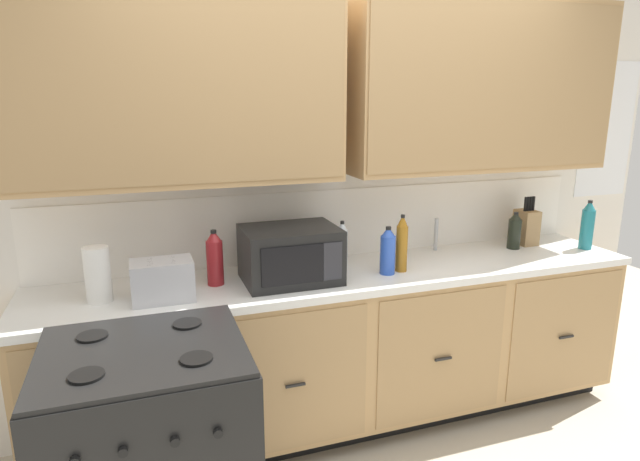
# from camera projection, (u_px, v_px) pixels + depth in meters

# --- Properties ---
(ground_plane) EXTENTS (8.23, 8.23, 0.00)m
(ground_plane) POSITION_uv_depth(u_px,v_px,m) (369.00, 452.00, 2.87)
(ground_plane) COLOR #B2A893
(wall_unit) EXTENTS (4.49, 0.40, 2.48)m
(wall_unit) POSITION_uv_depth(u_px,v_px,m) (339.00, 130.00, 2.92)
(wall_unit) COLOR white
(wall_unit) RESTS_ON ground_plane
(counter_run) EXTENTS (3.32, 0.64, 0.92)m
(counter_run) POSITION_uv_depth(u_px,v_px,m) (350.00, 347.00, 3.03)
(counter_run) COLOR black
(counter_run) RESTS_ON ground_plane
(stove_range) EXTENTS (0.76, 0.68, 0.95)m
(stove_range) POSITION_uv_depth(u_px,v_px,m) (152.00, 458.00, 2.11)
(stove_range) COLOR black
(stove_range) RESTS_ON ground_plane
(microwave) EXTENTS (0.48, 0.37, 0.28)m
(microwave) POSITION_uv_depth(u_px,v_px,m) (290.00, 254.00, 2.74)
(microwave) COLOR black
(microwave) RESTS_ON counter_run
(toaster) EXTENTS (0.28, 0.18, 0.19)m
(toaster) POSITION_uv_depth(u_px,v_px,m) (163.00, 280.00, 2.49)
(toaster) COLOR #B7B7BC
(toaster) RESTS_ON counter_run
(knife_block) EXTENTS (0.11, 0.14, 0.31)m
(knife_block) POSITION_uv_depth(u_px,v_px,m) (526.00, 227.00, 3.43)
(knife_block) COLOR #9C794E
(knife_block) RESTS_ON counter_run
(sink_faucet) EXTENTS (0.02, 0.02, 0.20)m
(sink_faucet) POSITION_uv_depth(u_px,v_px,m) (436.00, 234.00, 3.30)
(sink_faucet) COLOR #B2B5BA
(sink_faucet) RESTS_ON counter_run
(paper_towel_roll) EXTENTS (0.12, 0.12, 0.26)m
(paper_towel_roll) POSITION_uv_depth(u_px,v_px,m) (98.00, 274.00, 2.46)
(paper_towel_roll) COLOR white
(paper_towel_roll) RESTS_ON counter_run
(bottle_red) EXTENTS (0.08, 0.08, 0.28)m
(bottle_red) POSITION_uv_depth(u_px,v_px,m) (215.00, 258.00, 2.68)
(bottle_red) COLOR maroon
(bottle_red) RESTS_ON counter_run
(bottle_blue) EXTENTS (0.08, 0.08, 0.26)m
(bottle_blue) POSITION_uv_depth(u_px,v_px,m) (388.00, 251.00, 2.85)
(bottle_blue) COLOR blue
(bottle_blue) RESTS_ON counter_run
(bottle_teal) EXTENTS (0.08, 0.08, 0.31)m
(bottle_teal) POSITION_uv_depth(u_px,v_px,m) (587.00, 225.00, 3.32)
(bottle_teal) COLOR #1E707A
(bottle_teal) RESTS_ON counter_run
(bottle_clear) EXTENTS (0.06, 0.06, 0.26)m
(bottle_clear) POSITION_uv_depth(u_px,v_px,m) (342.00, 245.00, 2.96)
(bottle_clear) COLOR silver
(bottle_clear) RESTS_ON counter_run
(bottle_dark) EXTENTS (0.08, 0.08, 0.23)m
(bottle_dark) POSITION_uv_depth(u_px,v_px,m) (515.00, 231.00, 3.33)
(bottle_dark) COLOR black
(bottle_dark) RESTS_ON counter_run
(bottle_amber) EXTENTS (0.06, 0.06, 0.31)m
(bottle_amber) POSITION_uv_depth(u_px,v_px,m) (402.00, 244.00, 2.89)
(bottle_amber) COLOR #9E6619
(bottle_amber) RESTS_ON counter_run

